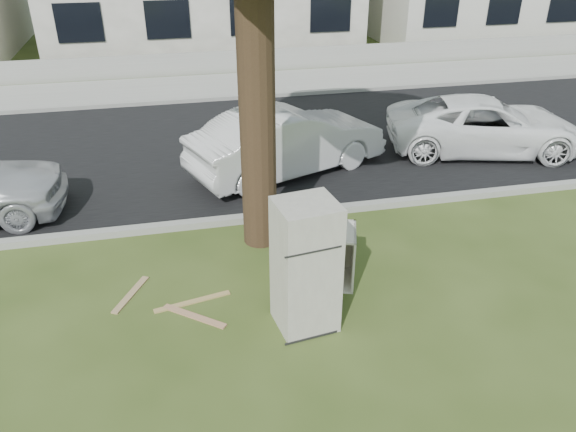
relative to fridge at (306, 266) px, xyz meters
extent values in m
plane|color=#334418|center=(0.20, 0.38, -0.87)|extent=(120.00, 120.00, 0.00)
cube|color=black|center=(0.20, 6.38, -0.87)|extent=(120.00, 7.00, 0.01)
cube|color=gray|center=(0.20, 2.83, -0.87)|extent=(120.00, 0.18, 0.12)
cube|color=gray|center=(0.20, 9.93, -0.87)|extent=(120.00, 0.18, 0.12)
cube|color=gray|center=(0.20, 11.38, -0.87)|extent=(120.00, 2.80, 0.01)
cube|color=gray|center=(0.20, 12.98, -0.52)|extent=(120.00, 0.15, 0.70)
cylinder|color=black|center=(-0.20, 2.18, 1.73)|extent=(0.54, 0.54, 5.20)
cube|color=#BBB9A8|center=(0.00, 0.00, 0.00)|extent=(0.81, 0.76, 1.74)
cube|color=silver|center=(0.40, 0.92, -0.46)|extent=(1.21, 0.95, 0.83)
cube|color=tan|center=(-1.40, 0.74, -0.86)|extent=(1.06, 0.30, 0.02)
cube|color=#AB7B59|center=(-1.40, 0.42, -0.86)|extent=(0.81, 0.68, 0.02)
cube|color=#A4845B|center=(-2.23, 1.09, -0.86)|extent=(0.50, 0.82, 0.02)
imported|color=silver|center=(0.81, 4.74, -0.20)|extent=(4.29, 2.79, 1.34)
imported|color=white|center=(5.30, 4.93, -0.28)|extent=(4.59, 2.92, 1.18)
camera|label=1|loc=(-1.45, -5.57, 3.85)|focal=35.00mm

